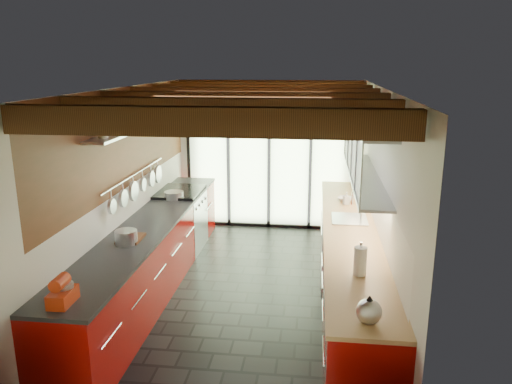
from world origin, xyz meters
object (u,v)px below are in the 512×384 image
stand_mixer (63,292)px  bowl (346,199)px  paper_towel (360,262)px  soap_bottle (346,198)px  kettle (369,310)px

stand_mixer → bowl: 4.35m
paper_towel → soap_bottle: paper_towel is taller
stand_mixer → paper_towel: size_ratio=0.87×
stand_mixer → kettle: (2.54, -0.01, 0.00)m
soap_bottle → kettle: bearing=-90.0°
paper_towel → soap_bottle: size_ratio=1.87×
soap_bottle → bowl: (0.00, 0.18, -0.06)m
kettle → stand_mixer: bearing=179.8°
kettle → soap_bottle: size_ratio=1.53×
paper_towel → soap_bottle: 2.47m
kettle → paper_towel: size_ratio=0.82×
stand_mixer → paper_towel: 2.69m
stand_mixer → paper_towel: bearing=19.3°
kettle → soap_bottle: 3.36m
stand_mixer → bowl: size_ratio=1.29×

